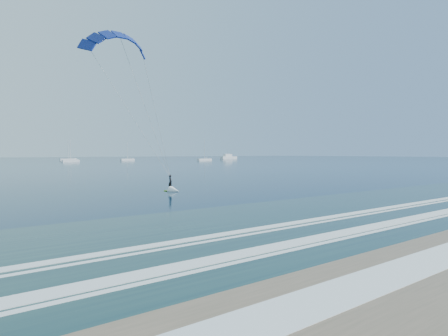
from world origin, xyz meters
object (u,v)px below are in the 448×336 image
(sailboat_3, at_px, (68,159))
(sailboat_4, at_px, (127,160))
(kitesurfer_rig, at_px, (148,114))
(sailboat_2, at_px, (70,161))
(sailboat_5, at_px, (204,159))
(motor_yacht, at_px, (228,157))

(sailboat_3, bearing_deg, sailboat_4, -39.83)
(sailboat_3, bearing_deg, kitesurfer_rig, -104.76)
(sailboat_3, distance_m, sailboat_4, 35.87)
(sailboat_2, relative_size, sailboat_5, 0.91)
(sailboat_2, height_order, sailboat_5, sailboat_5)
(sailboat_5, bearing_deg, sailboat_4, 144.62)
(sailboat_2, relative_size, sailboat_4, 1.01)
(motor_yacht, distance_m, sailboat_2, 127.59)
(sailboat_5, bearing_deg, motor_yacht, 37.41)
(kitesurfer_rig, height_order, sailboat_5, kitesurfer_rig)
(kitesurfer_rig, xyz_separation_m, sailboat_4, (82.20, 184.50, -8.18))
(kitesurfer_rig, relative_size, sailboat_2, 1.51)
(sailboat_3, bearing_deg, motor_yacht, -6.29)
(kitesurfer_rig, bearing_deg, sailboat_4, 65.99)
(sailboat_2, bearing_deg, motor_yacht, 12.09)
(sailboat_2, distance_m, sailboat_4, 41.70)
(sailboat_3, height_order, sailboat_4, sailboat_3)
(sailboat_2, distance_m, sailboat_5, 76.83)
(sailboat_3, bearing_deg, sailboat_5, -37.32)
(motor_yacht, xyz_separation_m, sailboat_5, (-48.65, -37.21, -0.80))
(sailboat_3, bearing_deg, sailboat_2, -105.41)
(motor_yacht, bearing_deg, sailboat_4, -173.12)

